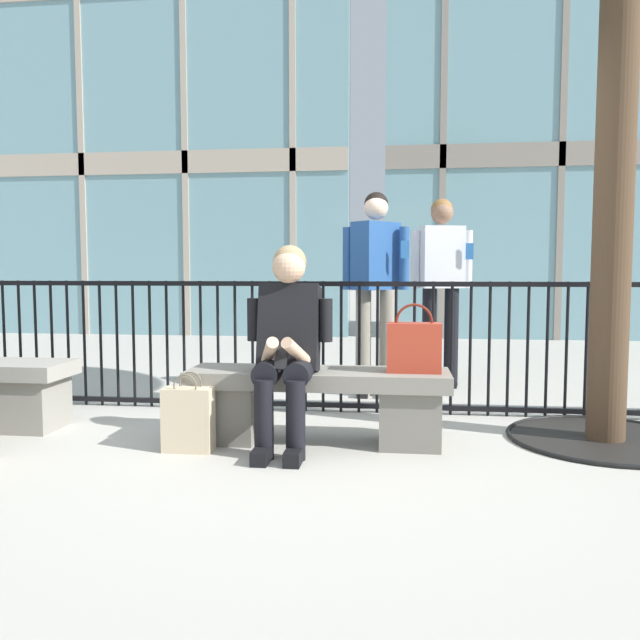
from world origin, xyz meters
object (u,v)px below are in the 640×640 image
object	(u,v)px
bystander_at_railing	(376,278)
bystander_further_back	(441,277)
stone_bench	(318,399)
shopping_bag	(188,419)
handbag_on_bench	(414,346)
seated_person_with_phone	(287,339)

from	to	relation	value
bystander_at_railing	bystander_further_back	world-z (taller)	same
stone_bench	bystander_at_railing	world-z (taller)	bystander_at_railing
shopping_bag	bystander_further_back	xyz separation A→B (m)	(1.61, 2.33, 0.81)
stone_bench	handbag_on_bench	distance (m)	0.67
handbag_on_bench	bystander_further_back	distance (m)	2.11
seated_person_with_phone	shopping_bag	world-z (taller)	seated_person_with_phone
seated_person_with_phone	bystander_at_railing	distance (m)	1.72
handbag_on_bench	shopping_bag	world-z (taller)	handbag_on_bench
shopping_bag	bystander_at_railing	size ratio (longest dim) A/B	0.27
stone_bench	bystander_at_railing	distance (m)	1.69
bystander_at_railing	bystander_further_back	distance (m)	0.80
handbag_on_bench	shopping_bag	size ratio (longest dim) A/B	0.89
handbag_on_bench	shopping_bag	xyz separation A→B (m)	(-1.31, -0.28, -0.41)
handbag_on_bench	seated_person_with_phone	bearing A→B (deg)	-171.00
stone_bench	seated_person_with_phone	size ratio (longest dim) A/B	1.32
stone_bench	bystander_further_back	world-z (taller)	bystander_further_back
stone_bench	seated_person_with_phone	bearing A→B (deg)	-142.70
stone_bench	bystander_further_back	size ratio (longest dim) A/B	0.94
seated_person_with_phone	shopping_bag	distance (m)	0.74
seated_person_with_phone	stone_bench	bearing A→B (deg)	37.30
stone_bench	shopping_bag	world-z (taller)	shopping_bag
shopping_bag	bystander_at_railing	xyz separation A→B (m)	(1.03, 1.78, 0.81)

